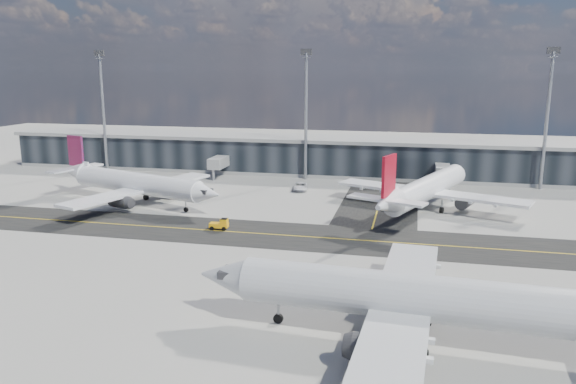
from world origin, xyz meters
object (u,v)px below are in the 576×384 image
baggage_tug (221,224)px  airliner_af (135,183)px  service_van (300,186)px  airliner_near (421,299)px  airliner_redtail (427,188)px

baggage_tug → airliner_af: bearing=-125.1°
service_van → airliner_near: bearing=-77.8°
airliner_af → airliner_near: airliner_near is taller
service_van → airliner_redtail: bearing=-33.6°
airliner_af → baggage_tug: bearing=77.5°
airliner_af → airliner_redtail: airliner_redtail is taller
airliner_redtail → airliner_near: (-1.26, -50.54, 0.27)m
airliner_near → airliner_redtail: bearing=2.2°
airliner_af → airliner_redtail: bearing=116.0°
baggage_tug → service_van: (6.43, 31.25, -0.10)m
service_van → baggage_tug: bearing=-110.4°
airliner_af → airliner_redtail: size_ratio=0.98×
airliner_af → service_van: (27.80, 18.13, -3.07)m
airliner_near → service_van: (-23.84, 62.16, -3.45)m
airliner_af → service_van: size_ratio=6.63×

